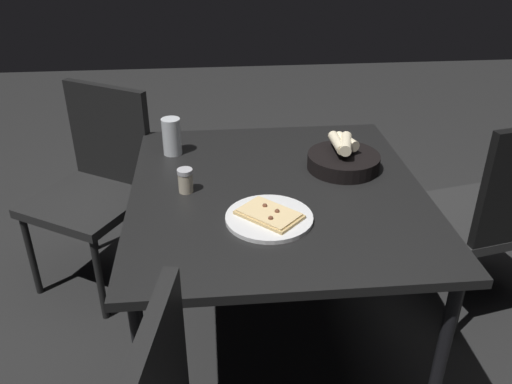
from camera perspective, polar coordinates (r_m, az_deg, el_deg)
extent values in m
plane|color=black|center=(2.27, 1.93, -15.45)|extent=(8.00, 8.00, 0.00)
cube|color=black|center=(1.85, 2.28, -0.05)|extent=(1.00, 1.10, 0.03)
cylinder|color=black|center=(1.80, 18.94, -16.98)|extent=(0.04, 0.04, 0.67)
cylinder|color=black|center=(2.45, -9.70, -2.17)|extent=(0.04, 0.04, 0.67)
cylinder|color=black|center=(2.53, 10.68, -1.20)|extent=(0.04, 0.04, 0.67)
cylinder|color=white|center=(1.66, 1.41, -2.78)|extent=(0.27, 0.27, 0.01)
cube|color=tan|center=(1.66, 1.42, -2.43)|extent=(0.22, 0.22, 0.01)
cube|color=#F2D090|center=(1.65, 1.42, -2.19)|extent=(0.20, 0.20, 0.01)
sphere|color=brown|center=(1.65, 2.26, -2.08)|extent=(0.02, 0.02, 0.02)
sphere|color=brown|center=(1.62, 1.57, -2.82)|extent=(0.02, 0.02, 0.02)
sphere|color=brown|center=(1.68, 0.95, -1.48)|extent=(0.02, 0.02, 0.02)
cylinder|color=black|center=(2.00, 9.29, 3.23)|extent=(0.26, 0.26, 0.06)
cylinder|color=beige|center=(2.01, 9.60, 5.32)|extent=(0.08, 0.11, 0.04)
cylinder|color=beige|center=(1.96, 9.55, 5.10)|extent=(0.08, 0.14, 0.04)
cylinder|color=beige|center=(1.98, 8.65, 5.23)|extent=(0.04, 0.14, 0.04)
cylinder|color=red|center=(2.00, 11.05, 2.87)|extent=(0.06, 0.06, 0.03)
cylinder|color=silver|center=(2.10, -8.96, 5.86)|extent=(0.07, 0.07, 0.14)
cylinder|color=#B77321|center=(2.11, -8.91, 5.26)|extent=(0.06, 0.06, 0.09)
cylinder|color=#BFB299|center=(1.82, -7.51, 1.01)|extent=(0.05, 0.05, 0.07)
cylinder|color=maroon|center=(1.83, -7.48, 0.59)|extent=(0.04, 0.04, 0.03)
cylinder|color=#B7B7BC|center=(1.80, -7.59, 2.18)|extent=(0.05, 0.05, 0.01)
cube|color=black|center=(2.43, -17.55, -0.99)|extent=(0.60, 0.60, 0.04)
cube|color=black|center=(2.46, -15.32, 5.98)|extent=(0.38, 0.25, 0.44)
cylinder|color=black|center=(2.56, -22.79, -6.26)|extent=(0.03, 0.03, 0.41)
cylinder|color=black|center=(2.33, -16.31, -8.91)|extent=(0.03, 0.03, 0.41)
cylinder|color=black|center=(2.78, -17.23, -2.35)|extent=(0.03, 0.03, 0.41)
cylinder|color=black|center=(2.56, -10.84, -4.36)|extent=(0.03, 0.03, 0.41)
cube|color=#282828|center=(2.40, 22.87, -2.36)|extent=(0.52, 0.52, 0.04)
cylinder|color=black|center=(2.74, 22.71, -3.78)|extent=(0.03, 0.03, 0.41)
cylinder|color=black|center=(2.53, 15.94, -5.32)|extent=(0.03, 0.03, 0.41)
cylinder|color=black|center=(2.29, 20.90, -10.33)|extent=(0.03, 0.03, 0.41)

